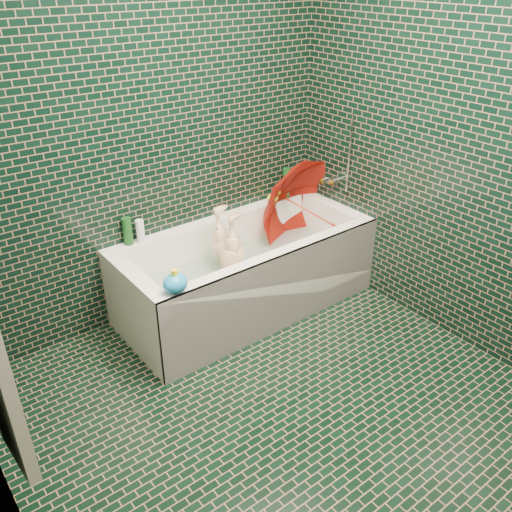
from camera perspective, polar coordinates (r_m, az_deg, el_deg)
floor at (r=2.97m, az=4.05°, el=-16.97°), size 2.80×2.80×0.00m
wall_back at (r=3.35m, az=-11.60°, el=13.19°), size 2.80×0.00×2.80m
wall_right at (r=3.23m, az=22.82°, el=10.93°), size 0.00×2.80×2.80m
bathtub at (r=3.67m, az=-0.93°, el=-2.51°), size 1.70×0.75×0.55m
bath_mat at (r=3.71m, az=-1.08°, el=-3.13°), size 1.35×0.47×0.01m
water at (r=3.64m, az=-1.10°, el=-1.21°), size 1.48×0.53×0.00m
faucet at (r=3.92m, az=8.59°, el=8.42°), size 0.18×0.19×0.55m
child at (r=3.59m, az=-2.43°, el=-1.49°), size 0.90×0.38×0.28m
umbrella at (r=3.87m, az=5.60°, el=4.70°), size 0.99×0.86×0.97m
soap_bottle_a at (r=4.21m, az=5.00°, el=6.87°), size 0.09×0.10×0.24m
soap_bottle_b at (r=4.14m, az=4.39°, el=6.49°), size 0.10×0.10×0.18m
soap_bottle_c at (r=4.19m, az=4.60°, el=6.75°), size 0.16×0.16×0.17m
bottle_right_tall at (r=4.05m, az=3.20°, el=7.70°), size 0.07×0.07×0.22m
bottle_right_pump at (r=4.14m, az=4.40°, el=7.88°), size 0.07×0.07×0.19m
bottle_left_tall at (r=3.45m, az=-13.38°, el=2.55°), size 0.07×0.07×0.18m
bottle_left_short at (r=3.46m, az=-12.08°, el=2.54°), size 0.07×0.07×0.15m
rubber_duck at (r=3.98m, az=1.89°, el=6.26°), size 0.12×0.10×0.09m
bath_toy at (r=2.91m, az=-8.49°, el=-2.83°), size 0.14×0.11×0.14m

